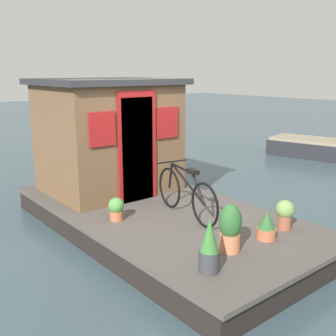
% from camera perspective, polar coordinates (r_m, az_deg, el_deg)
% --- Properties ---
extents(ground_plane, '(60.00, 60.00, 0.00)m').
position_cam_1_polar(ground_plane, '(6.50, -1.13, -8.94)').
color(ground_plane, '#384C54').
extents(houseboat_deck, '(5.18, 2.63, 0.38)m').
position_cam_1_polar(houseboat_deck, '(6.43, -1.14, -7.39)').
color(houseboat_deck, '#4C4742').
rests_on(houseboat_deck, ground_plane).
extents(houseboat_cabin, '(1.96, 2.31, 1.98)m').
position_cam_1_polar(houseboat_cabin, '(7.31, -8.36, 4.64)').
color(houseboat_cabin, brown).
rests_on(houseboat_cabin, houseboat_deck).
extents(bicycle, '(1.60, 0.50, 0.77)m').
position_cam_1_polar(bicycle, '(5.96, 2.52, -3.56)').
color(bicycle, black).
rests_on(bicycle, houseboat_deck).
extents(potted_plant_rosemary, '(0.25, 0.25, 0.37)m').
position_cam_1_polar(potted_plant_rosemary, '(5.38, 13.66, -7.91)').
color(potted_plant_rosemary, '#B2603D').
rests_on(potted_plant_rosemary, houseboat_deck).
extents(potted_plant_basil, '(0.27, 0.27, 0.59)m').
position_cam_1_polar(potted_plant_basil, '(4.91, 8.73, -8.31)').
color(potted_plant_basil, '#C6754C').
rests_on(potted_plant_basil, houseboat_deck).
extents(potted_plant_geranium, '(0.25, 0.25, 0.41)m').
position_cam_1_polar(potted_plant_geranium, '(5.75, 16.08, -6.09)').
color(potted_plant_geranium, '#935138').
rests_on(potted_plant_geranium, houseboat_deck).
extents(potted_plant_ivy, '(0.23, 0.23, 0.61)m').
position_cam_1_polar(potted_plant_ivy, '(4.40, 5.81, -10.93)').
color(potted_plant_ivy, '#38383D').
rests_on(potted_plant_ivy, houseboat_deck).
extents(potted_plant_mint, '(0.23, 0.23, 0.34)m').
position_cam_1_polar(potted_plant_mint, '(5.91, -7.28, -5.66)').
color(potted_plant_mint, '#B2603D').
rests_on(potted_plant_mint, houseboat_deck).
extents(dinghy_boat, '(2.87, 1.76, 0.54)m').
position_cam_1_polar(dinghy_boat, '(12.74, 20.16, 2.64)').
color(dinghy_boat, '#232328').
rests_on(dinghy_boat, ground_plane).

